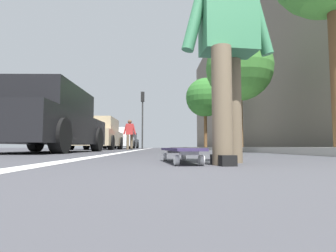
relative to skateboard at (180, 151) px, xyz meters
name	(u,v)px	position (x,y,z in m)	size (l,w,h in m)	color
ground_plane	(165,150)	(8.97, -0.15, -0.09)	(80.00, 80.00, 0.00)	#38383D
lane_stripe_white	(147,149)	(18.97, 0.97, -0.09)	(52.00, 0.16, 0.01)	silver
sidewalk_curb	(211,148)	(16.97, -3.66, -0.03)	(52.00, 3.20, 0.12)	#9E9B93
building_facade	(237,76)	(20.97, -6.83, 6.29)	(40.00, 1.20, 12.77)	#675F55
skateboard	(180,151)	(0.00, 0.00, 0.00)	(0.86, 0.29, 0.11)	white
skater_person	(228,38)	(-0.15, -0.35, 0.84)	(0.48, 0.72, 1.64)	brown
parked_car_near	(45,121)	(4.26, 2.79, 0.63)	(4.37, 2.03, 1.49)	black
parked_car_mid	(98,135)	(10.84, 3.02, 0.62)	(4.16, 2.00, 1.48)	tan
parked_car_far	(120,139)	(17.65, 2.89, 0.62)	(4.57, 2.01, 1.49)	silver
parked_car_end	(127,141)	(23.24, 3.02, 0.62)	(4.58, 2.01, 1.48)	black
traffic_light	(143,110)	(19.40, 1.37, 3.05)	(0.33, 0.28, 4.57)	#2D2D2D
street_tree_mid	(239,68)	(8.85, -3.26, 3.35)	(2.79, 2.79, 4.85)	brown
street_tree_far	(205,98)	(16.88, -3.26, 3.58)	(2.78, 2.78, 5.08)	brown
pedestrian_distant	(130,132)	(11.43, 1.56, 0.76)	(0.42, 0.65, 1.50)	brown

